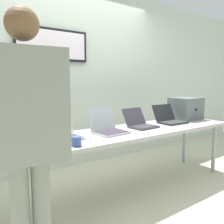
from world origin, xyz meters
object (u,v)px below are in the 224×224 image
equipment_box (186,108)px  laptop_station_4 (169,119)px  laptop_station_1 (60,134)px  laptop_station_2 (108,127)px  laptop_station_0 (9,140)px  laptop_station_3 (140,123)px  person (27,126)px  workbench (126,135)px  coffee_mug (76,141)px

equipment_box → laptop_station_4: (-0.43, -0.07, -0.10)m
laptop_station_1 → laptop_station_2: size_ratio=1.02×
laptop_station_0 → laptop_station_3: 1.47m
person → laptop_station_1: bearing=55.4°
workbench → person: 1.40m
laptop_station_1 → coffee_mug: laptop_station_1 is taller
equipment_box → laptop_station_2: equipment_box is taller
laptop_station_4 → coffee_mug: 1.55m
equipment_box → laptop_station_3: equipment_box is taller
laptop_station_0 → laptop_station_3: (1.47, 0.02, -0.01)m
laptop_station_1 → laptop_station_2: laptop_station_2 is taller
workbench → laptop_station_3: (0.27, 0.06, 0.10)m
laptop_station_3 → coffee_mug: laptop_station_3 is taller
workbench → laptop_station_0: (-1.20, 0.04, 0.11)m
laptop_station_1 → person: (-0.48, -0.69, 0.24)m
laptop_station_4 → laptop_station_1: bearing=179.9°
equipment_box → laptop_station_2: (-1.44, -0.11, -0.10)m
equipment_box → laptop_station_2: size_ratio=1.12×
laptop_station_1 → laptop_station_2: (0.52, -0.04, 0.01)m
coffee_mug → laptop_station_2: bearing=29.1°
laptop_station_4 → person: bearing=-161.1°
laptop_station_4 → person: person is taller
laptop_station_1 → laptop_station_3: 1.01m
laptop_station_1 → laptop_station_2: 0.52m
equipment_box → coffee_mug: size_ratio=4.76×
laptop_station_1 → coffee_mug: 0.32m
laptop_station_3 → laptop_station_4: size_ratio=1.01×
laptop_station_1 → equipment_box: bearing=2.0°
workbench → laptop_station_1: (-0.74, 0.07, 0.10)m
laptop_station_1 → laptop_station_3: laptop_station_3 is taller
coffee_mug → laptop_station_1: bearing=92.6°
laptop_station_0 → laptop_station_4: (1.99, 0.02, -0.01)m
laptop_station_0 → laptop_station_4: size_ratio=1.05×
laptop_station_2 → laptop_station_4: size_ratio=1.00×
laptop_station_0 → laptop_station_1: 0.46m
laptop_station_1 → laptop_station_4: laptop_station_4 is taller
laptop_station_2 → laptop_station_3: (0.49, 0.03, -0.01)m
laptop_station_2 → person: (-0.99, -0.65, 0.23)m
laptop_station_3 → laptop_station_4: (0.52, 0.00, 0.00)m
laptop_station_4 → laptop_station_3: bearing=-179.9°
workbench → laptop_station_0: laptop_station_0 is taller
laptop_station_2 → workbench: bearing=-7.8°
laptop_station_3 → laptop_station_4: laptop_station_4 is taller
workbench → laptop_station_0: size_ratio=7.83×
person → coffee_mug: 0.66m
person → equipment_box: bearing=17.3°
laptop_station_4 → laptop_station_2: bearing=-178.0°
workbench → laptop_station_2: 0.25m
equipment_box → workbench: bearing=-173.6°
laptop_station_4 → coffee_mug: (-1.52, -0.31, -0.01)m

